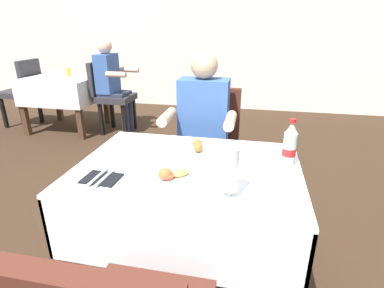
% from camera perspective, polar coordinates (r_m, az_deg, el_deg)
% --- Properties ---
extents(ground_plane, '(11.00, 11.00, 0.00)m').
position_cam_1_polar(ground_plane, '(1.98, -1.13, -24.65)').
color(ground_plane, '#382619').
extents(back_wall, '(11.00, 0.12, 2.86)m').
position_cam_1_polar(back_wall, '(5.48, 9.12, 21.47)').
color(back_wall, silver).
rests_on(back_wall, ground).
extents(main_dining_table, '(1.14, 0.84, 0.75)m').
position_cam_1_polar(main_dining_table, '(1.64, -0.72, -9.60)').
color(main_dining_table, white).
rests_on(main_dining_table, ground).
extents(chair_far_diner_seat, '(0.44, 0.50, 0.97)m').
position_cam_1_polar(chair_far_diner_seat, '(2.37, 3.51, -0.05)').
color(chair_far_diner_seat, '#4C2319').
rests_on(chair_far_diner_seat, ground).
extents(seated_diner_far, '(0.50, 0.46, 1.26)m').
position_cam_1_polar(seated_diner_far, '(2.22, 1.95, 2.79)').
color(seated_diner_far, '#282D42').
rests_on(seated_diner_far, ground).
extents(plate_near_camera, '(0.24, 0.24, 0.07)m').
position_cam_1_polar(plate_near_camera, '(1.40, -4.18, -6.43)').
color(plate_near_camera, white).
rests_on(plate_near_camera, main_dining_table).
extents(plate_far_diner, '(0.24, 0.24, 0.07)m').
position_cam_1_polar(plate_far_diner, '(1.70, 0.89, -1.18)').
color(plate_far_diner, white).
rests_on(plate_far_diner, main_dining_table).
extents(beer_glass_left, '(0.07, 0.07, 0.22)m').
position_cam_1_polar(beer_glass_left, '(1.24, 7.29, -5.48)').
color(beer_glass_left, white).
rests_on(beer_glass_left, main_dining_table).
extents(cola_bottle_primary, '(0.07, 0.07, 0.25)m').
position_cam_1_polar(cola_bottle_primary, '(1.58, 17.99, -0.40)').
color(cola_bottle_primary, silver).
rests_on(cola_bottle_primary, main_dining_table).
extents(napkin_cutlery_set, '(0.18, 0.19, 0.01)m').
position_cam_1_polar(napkin_cutlery_set, '(1.48, -16.76, -6.21)').
color(napkin_cutlery_set, black).
rests_on(napkin_cutlery_set, main_dining_table).
extents(background_dining_table, '(0.95, 0.87, 0.75)m').
position_cam_1_polar(background_dining_table, '(4.68, -22.92, 9.43)').
color(background_dining_table, white).
rests_on(background_dining_table, ground).
extents(background_chair_left, '(0.50, 0.44, 0.97)m').
position_cam_1_polar(background_chair_left, '(5.09, -29.34, 9.07)').
color(background_chair_left, '#2D2D33').
rests_on(background_chair_left, ground).
extents(background_chair_right, '(0.50, 0.44, 0.97)m').
position_cam_1_polar(background_chair_right, '(4.33, -15.30, 9.29)').
color(background_chair_right, '#2D2D33').
rests_on(background_chair_right, ground).
extents(background_patron, '(0.46, 0.50, 1.26)m').
position_cam_1_polar(background_patron, '(4.28, -14.91, 11.34)').
color(background_patron, '#282D42').
rests_on(background_patron, ground).
extents(background_table_tumbler, '(0.06, 0.06, 0.11)m').
position_cam_1_polar(background_table_tumbler, '(4.66, -22.36, 12.48)').
color(background_table_tumbler, gold).
rests_on(background_table_tumbler, background_dining_table).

